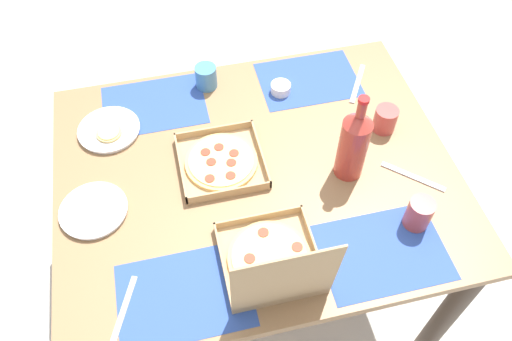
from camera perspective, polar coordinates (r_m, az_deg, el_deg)
ground_plane at (r=2.27m, az=0.00°, el=-11.40°), size 6.00×6.00×0.00m
dining_table at (r=1.72m, az=0.00°, el=-2.24°), size 1.27×1.04×0.74m
placemat_near_left at (r=1.93m, az=5.87°, el=10.09°), size 0.36×0.26×0.00m
placemat_near_right at (r=1.86m, az=-11.34°, el=7.22°), size 0.36×0.26×0.00m
placemat_far_left at (r=1.52m, az=14.00°, el=-8.83°), size 0.36×0.26×0.00m
placemat_far_right at (r=1.43m, az=-8.03°, el=-13.64°), size 0.36×0.26×0.00m
pizza_box_center at (r=1.41m, az=1.85°, el=-10.20°), size 0.27×0.29×0.30m
pizza_box_edge_far at (r=1.64m, az=-3.90°, el=0.99°), size 0.27×0.27×0.04m
plate_near_left at (r=1.80m, az=-16.12°, el=4.35°), size 0.21×0.21×0.03m
plate_far_right at (r=1.61m, az=-17.71°, el=-4.30°), size 0.20×0.20×0.02m
soda_bottle at (r=1.56m, az=10.86°, el=2.94°), size 0.09×0.09×0.32m
cup_spare at (r=1.55m, az=17.78°, el=-4.60°), size 0.08×0.08×0.10m
cup_dark at (r=1.88m, az=-5.61°, el=10.40°), size 0.08×0.08×0.09m
cup_red at (r=1.77m, az=14.26°, el=5.57°), size 0.08×0.08×0.09m
condiment_bowl at (r=1.86m, az=2.78°, el=9.18°), size 0.07×0.07×0.04m
knife_by_far_left at (r=1.94m, az=11.30°, el=9.54°), size 0.12×0.19×0.00m
fork_by_far_right at (r=1.44m, az=-14.56°, el=-14.80°), size 0.09×0.18×0.00m
knife_by_near_right at (r=1.69m, az=17.16°, el=-0.65°), size 0.17×0.16×0.00m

